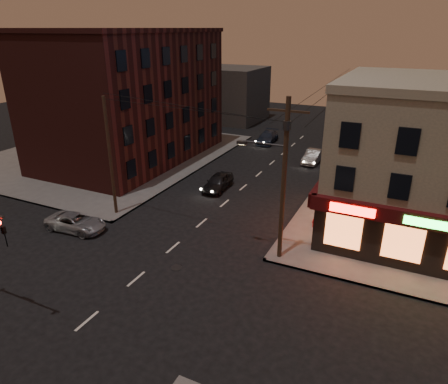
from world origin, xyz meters
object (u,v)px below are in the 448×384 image
Objects in this scene: sedan_far at (267,137)px; fire_hydrant at (314,222)px; sedan_mid at (313,156)px; sedan_near at (218,182)px; suv_cross at (76,222)px.

fire_hydrant is at bearing -65.96° from sedan_far.
sedan_far is (-7.22, 5.51, -0.00)m from sedan_mid.
sedan_mid is 6.36× the size of fire_hydrant.
sedan_near is at bearing 158.33° from fire_hydrant.
fire_hydrant is (15.43, 7.59, -0.10)m from suv_cross.
suv_cross is 17.20m from fire_hydrant.
sedan_near reaches higher than sedan_far.
fire_hydrant is (11.06, -20.77, -0.18)m from sedan_far.
fire_hydrant is at bearing -73.82° from sedan_mid.
sedan_far is 7.19× the size of fire_hydrant.
fire_hydrant is (3.85, -15.26, -0.19)m from sedan_mid.
sedan_far is at bearing 144.67° from sedan_mid.
suv_cross is 1.05× the size of sedan_mid.
sedan_mid reaches higher than sedan_far.
sedan_near is at bearing -31.07° from suv_cross.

